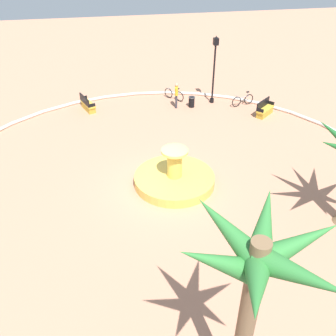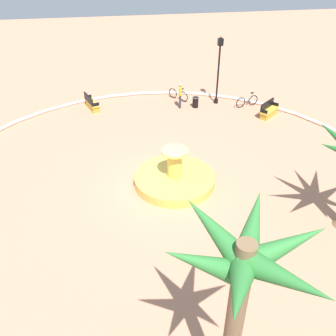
# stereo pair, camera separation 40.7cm
# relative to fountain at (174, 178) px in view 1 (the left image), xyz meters

# --- Properties ---
(ground_plane) EXTENTS (80.00, 80.00, 0.00)m
(ground_plane) POSITION_rel_fountain_xyz_m (0.48, 0.17, -0.29)
(ground_plane) COLOR tan
(plaza_curb) EXTENTS (23.26, 23.26, 0.20)m
(plaza_curb) POSITION_rel_fountain_xyz_m (0.48, 0.17, -0.19)
(plaza_curb) COLOR silver
(plaza_curb) RESTS_ON ground
(fountain) EXTENTS (3.83, 3.83, 1.86)m
(fountain) POSITION_rel_fountain_xyz_m (0.00, 0.00, 0.00)
(fountain) COLOR gold
(fountain) RESTS_ON ground
(palm_tree_by_curb) EXTENTS (3.40, 3.31, 5.84)m
(palm_tree_by_curb) POSITION_rel_fountain_xyz_m (0.44, 9.61, 4.18)
(palm_tree_by_curb) COLOR brown
(palm_tree_by_curb) RESTS_ON ground
(bench_east) EXTENTS (1.55, 1.41, 1.00)m
(bench_east) POSITION_rel_fountain_xyz_m (-7.31, -6.34, 0.06)
(bench_east) COLOR gold
(bench_east) RESTS_ON ground
(bench_west) EXTENTS (1.01, 1.67, 1.00)m
(bench_west) POSITION_rel_fountain_xyz_m (3.94, -9.34, 0.06)
(bench_west) COLOR gold
(bench_west) RESTS_ON ground
(lamppost) EXTENTS (0.32, 0.32, 4.54)m
(lamppost) POSITION_rel_fountain_xyz_m (-4.55, -8.98, 2.36)
(lamppost) COLOR black
(lamppost) RESTS_ON ground
(trash_bin) EXTENTS (0.46, 0.46, 0.73)m
(trash_bin) POSITION_rel_fountain_xyz_m (-2.98, -8.52, 0.10)
(trash_bin) COLOR black
(trash_bin) RESTS_ON ground
(bicycle_red_frame) EXTENTS (1.68, 0.57, 0.94)m
(bicycle_red_frame) POSITION_rel_fountain_xyz_m (-6.47, -8.09, 0.10)
(bicycle_red_frame) COLOR black
(bicycle_red_frame) RESTS_ON ground
(bicycle_by_lamppost) EXTENTS (1.13, 1.37, 0.94)m
(bicycle_by_lamppost) POSITION_rel_fountain_xyz_m (-2.07, -9.98, 0.10)
(bicycle_by_lamppost) COLOR black
(bicycle_by_lamppost) RESTS_ON ground
(person_cyclist_helmet) EXTENTS (0.27, 0.52, 1.71)m
(person_cyclist_helmet) POSITION_rel_fountain_xyz_m (-1.94, -8.61, 0.67)
(person_cyclist_helmet) COLOR #33333D
(person_cyclist_helmet) RESTS_ON ground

